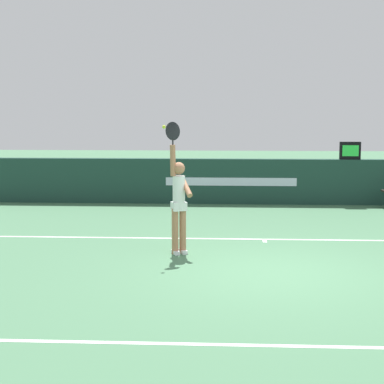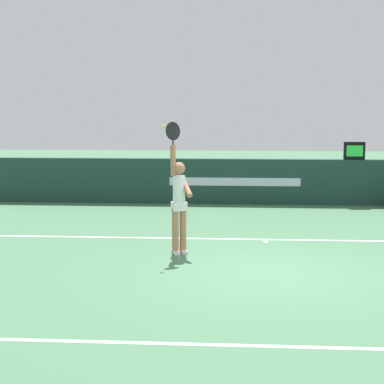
% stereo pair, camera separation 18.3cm
% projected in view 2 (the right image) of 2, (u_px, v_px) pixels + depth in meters
% --- Properties ---
extents(ground_plane, '(60.00, 60.00, 0.00)m').
position_uv_depth(ground_plane, '(273.00, 272.00, 10.44)').
color(ground_plane, '#43714E').
extents(court_lines, '(11.96, 6.01, 0.00)m').
position_uv_depth(court_lines, '(274.00, 277.00, 10.14)').
color(court_lines, white).
rests_on(court_lines, ground).
extents(back_wall, '(15.71, 0.27, 1.28)m').
position_uv_depth(back_wall, '(258.00, 182.00, 17.82)').
color(back_wall, '#1B3B32').
rests_on(back_wall, ground).
extents(speed_display, '(0.58, 0.14, 0.49)m').
position_uv_depth(speed_display, '(354.00, 151.00, 17.52)').
color(speed_display, black).
rests_on(speed_display, back_wall).
extents(tennis_player, '(0.53, 0.49, 2.48)m').
position_uv_depth(tennis_player, '(179.00, 199.00, 11.66)').
color(tennis_player, '#A97351').
rests_on(tennis_player, ground).
extents(tennis_ball, '(0.06, 0.06, 0.06)m').
position_uv_depth(tennis_ball, '(164.00, 127.00, 11.19)').
color(tennis_ball, '#D3E535').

